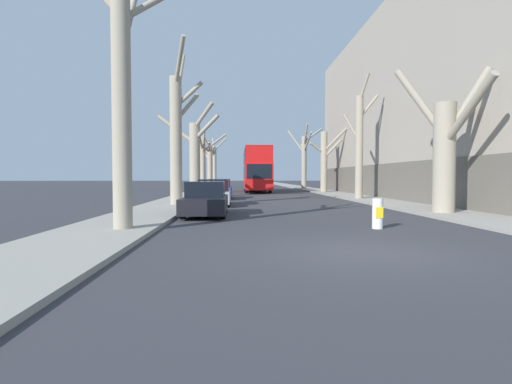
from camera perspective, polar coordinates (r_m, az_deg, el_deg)
ground_plane at (r=8.74m, az=14.52°, el=-8.39°), size 300.00×300.00×0.00m
sidewalk_left at (r=58.35m, az=-6.35°, el=0.68°), size 2.82×120.00×0.12m
sidewalk_right at (r=58.90m, az=6.02°, el=0.70°), size 2.82×120.00×0.12m
building_facade_right at (r=34.04m, az=24.53°, el=11.05°), size 10.08×33.56×13.92m
street_tree_left_0 at (r=12.21m, az=-18.66°, el=12.49°), size 3.34×1.69×8.17m
street_tree_left_1 at (r=21.80m, az=-11.21°, el=8.33°), size 1.77×4.07×8.60m
street_tree_left_2 at (r=30.93m, az=-8.76°, el=5.31°), size 4.97×2.60×7.08m
street_tree_left_3 at (r=39.98m, az=-7.52°, el=4.43°), size 2.63×3.65×6.02m
street_tree_left_4 at (r=49.66m, az=-6.78°, el=3.97°), size 2.38×3.76×6.40m
street_tree_left_5 at (r=59.32m, az=-6.03°, el=4.22°), size 3.90×3.88×7.57m
street_tree_right_0 at (r=18.32m, az=25.58°, el=5.93°), size 4.15×4.34×6.27m
street_tree_right_1 at (r=28.29m, az=14.55°, el=6.62°), size 2.44×1.67×8.48m
street_tree_right_2 at (r=39.52m, az=9.78°, el=4.60°), size 3.54×2.69×6.27m
street_tree_right_3 at (r=50.58m, az=6.90°, el=4.87°), size 4.57×4.34×8.03m
double_decker_bus at (r=41.70m, az=0.09°, el=3.50°), size 2.62×10.83×4.49m
parked_car_0 at (r=16.56m, az=-7.19°, el=-1.06°), size 1.72×4.46×1.40m
parked_car_1 at (r=22.22m, az=-6.03°, el=-0.18°), size 1.80×4.06×1.45m
parked_car_2 at (r=28.87m, az=-5.25°, el=0.38°), size 1.73×4.41×1.44m
traffic_bollard at (r=12.80m, az=16.98°, el=-2.97°), size 0.33×0.34×0.92m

